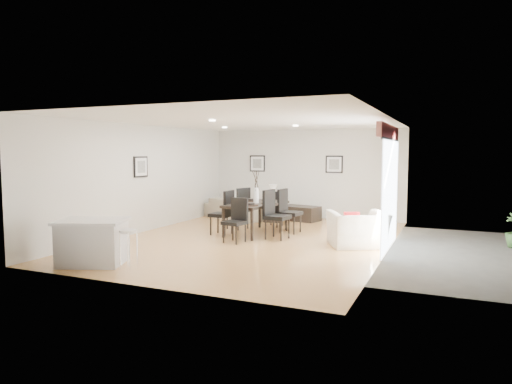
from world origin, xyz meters
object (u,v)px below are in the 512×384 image
at_px(dining_chair_foot, 273,207).
at_px(side_table, 273,211).
at_px(dining_table, 256,206).
at_px(dining_chair_efar, 287,208).
at_px(armchair, 357,229).
at_px(kitchen_island, 92,242).
at_px(sofa, 235,209).
at_px(bar_stool, 128,235).
at_px(dining_chair_head, 237,217).
at_px(coffee_table, 301,213).
at_px(dining_chair_enear, 274,211).
at_px(dining_chair_wfar, 240,206).
at_px(dining_chair_wnear, 225,210).

relative_size(dining_chair_foot, side_table, 1.51).
relative_size(dining_table, dining_chair_efar, 1.77).
bearing_deg(armchair, kitchen_island, 12.47).
relative_size(sofa, dining_chair_foot, 2.16).
height_order(dining_table, bar_stool, dining_table).
height_order(armchair, dining_chair_head, dining_chair_head).
bearing_deg(coffee_table, dining_chair_head, -82.90).
xyz_separation_m(coffee_table, side_table, (-0.66, -0.53, 0.11)).
relative_size(dining_chair_enear, side_table, 1.78).
relative_size(dining_chair_wfar, coffee_table, 1.02).
xyz_separation_m(dining_chair_head, side_table, (-0.33, 3.11, -0.23)).
height_order(armchair, dining_chair_wfar, dining_chair_wfar).
bearing_deg(side_table, dining_chair_efar, -57.64).
xyz_separation_m(dining_chair_efar, bar_stool, (-1.31, -4.48, -0.03)).
bearing_deg(dining_chair_head, sofa, 127.24).
xyz_separation_m(dining_table, dining_chair_enear, (0.63, -0.45, -0.05)).
relative_size(sofa, armchair, 1.82).
xyz_separation_m(dining_chair_foot, kitchen_island, (-1.47, -5.15, -0.13)).
xyz_separation_m(dining_chair_efar, dining_chair_head, (-0.62, -1.60, -0.06)).
distance_m(dining_table, dining_chair_foot, 1.15).
bearing_deg(kitchen_island, coffee_table, 52.85).
distance_m(dining_chair_wnear, coffee_table, 3.14).
bearing_deg(armchair, dining_chair_wnear, -29.84).
xyz_separation_m(dining_table, coffee_table, (0.35, 2.50, -0.47)).
xyz_separation_m(dining_chair_head, coffee_table, (0.33, 3.64, -0.34)).
bearing_deg(armchair, bar_stool, 18.72).
height_order(dining_chair_efar, side_table, dining_chair_efar).
distance_m(dining_table, dining_chair_wfar, 0.78).
distance_m(dining_chair_head, side_table, 3.14).
height_order(dining_chair_wnear, dining_chair_efar, dining_chair_efar).
bearing_deg(kitchen_island, dining_chair_wnear, 55.23).
bearing_deg(armchair, dining_chair_wfar, -44.96).
relative_size(dining_chair_wnear, bar_stool, 1.59).
height_order(dining_chair_head, kitchen_island, dining_chair_head).
xyz_separation_m(armchair, coffee_table, (-2.26, 3.09, -0.16)).
distance_m(armchair, dining_chair_efar, 2.25).
bearing_deg(bar_stool, dining_chair_enear, 69.88).
height_order(dining_table, dining_chair_head, dining_chair_head).
relative_size(dining_chair_wnear, dining_chair_wfar, 1.00).
relative_size(sofa, coffee_table, 1.95).
xyz_separation_m(armchair, dining_table, (-2.61, 0.59, 0.31)).
relative_size(coffee_table, kitchen_island, 0.76).
xyz_separation_m(kitchen_island, bar_stool, (0.80, 0.00, 0.17)).
bearing_deg(sofa, dining_chair_wnear, 135.46).
relative_size(armchair, kitchen_island, 0.82).
distance_m(dining_chair_wnear, dining_chair_head, 0.95).
distance_m(dining_chair_wnear, side_table, 2.47).
relative_size(dining_chair_foot, bar_stool, 1.42).
bearing_deg(side_table, coffee_table, 38.71).
relative_size(dining_chair_efar, dining_chair_head, 1.10).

